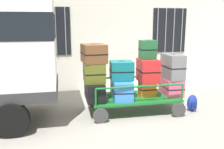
% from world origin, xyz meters
% --- Properties ---
extents(ground_plane, '(40.00, 40.00, 0.00)m').
position_xyz_m(ground_plane, '(0.00, 0.00, 0.00)').
color(ground_plane, gray).
extents(building_wall, '(12.00, 0.38, 5.00)m').
position_xyz_m(building_wall, '(0.00, 2.74, 2.50)').
color(building_wall, silver).
rests_on(building_wall, ground).
extents(luggage_cart, '(2.27, 1.23, 0.40)m').
position_xyz_m(luggage_cart, '(0.27, 0.30, 0.34)').
color(luggage_cart, '#146023').
rests_on(luggage_cart, ground).
extents(cart_railing, '(2.17, 1.10, 0.42)m').
position_xyz_m(cart_railing, '(0.27, 0.30, 0.75)').
color(cart_railing, '#146023').
rests_on(cart_railing, luggage_cart).
extents(suitcase_left_bottom, '(0.44, 0.92, 0.44)m').
position_xyz_m(suitcase_left_bottom, '(-0.75, 0.29, 0.62)').
color(suitcase_left_bottom, black).
rests_on(suitcase_left_bottom, luggage_cart).
extents(suitcase_left_middle, '(0.51, 0.71, 0.48)m').
position_xyz_m(suitcase_left_middle, '(-0.75, 0.32, 1.08)').
color(suitcase_left_middle, '#4C5119').
rests_on(suitcase_left_middle, suitcase_left_bottom).
extents(suitcase_left_top, '(0.60, 0.74, 0.44)m').
position_xyz_m(suitcase_left_top, '(-0.75, 0.31, 1.54)').
color(suitcase_left_top, brown).
rests_on(suitcase_left_top, suitcase_left_middle).
extents(suitcase_midleft_bottom, '(0.55, 1.00, 0.47)m').
position_xyz_m(suitcase_midleft_bottom, '(-0.07, 0.28, 0.63)').
color(suitcase_midleft_bottom, '#3372C6').
rests_on(suitcase_midleft_bottom, luggage_cart).
extents(suitcase_midleft_middle, '(0.59, 0.56, 0.47)m').
position_xyz_m(suitcase_midleft_middle, '(-0.07, 0.28, 1.10)').
color(suitcase_midleft_middle, '#0F5960').
rests_on(suitcase_midleft_middle, suitcase_midleft_bottom).
extents(suitcase_center_bottom, '(0.42, 0.30, 0.39)m').
position_xyz_m(suitcase_center_bottom, '(0.61, 0.28, 0.60)').
color(suitcase_center_bottom, orange).
rests_on(suitcase_center_bottom, luggage_cart).
extents(suitcase_center_middle, '(0.50, 0.68, 0.58)m').
position_xyz_m(suitcase_center_middle, '(0.61, 0.26, 1.08)').
color(suitcase_center_middle, '#B21E1E').
rests_on(suitcase_center_middle, suitcase_center_bottom).
extents(suitcase_center_top, '(0.39, 0.33, 0.47)m').
position_xyz_m(suitcase_center_top, '(0.61, 0.33, 1.60)').
color(suitcase_center_top, '#194C28').
rests_on(suitcase_center_top, suitcase_center_middle).
extents(suitcase_midright_bottom, '(0.46, 0.80, 0.43)m').
position_xyz_m(suitcase_midright_bottom, '(1.29, 0.32, 0.61)').
color(suitcase_midright_bottom, '#CC4C72').
rests_on(suitcase_midright_bottom, luggage_cart).
extents(suitcase_midright_middle, '(0.41, 0.73, 0.64)m').
position_xyz_m(suitcase_midright_middle, '(1.29, 0.29, 1.15)').
color(suitcase_midright_middle, slate).
rests_on(suitcase_midright_middle, suitcase_midright_bottom).
extents(backpack, '(0.27, 0.22, 0.44)m').
position_xyz_m(backpack, '(1.76, 0.02, 0.22)').
color(backpack, navy).
rests_on(backpack, ground).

